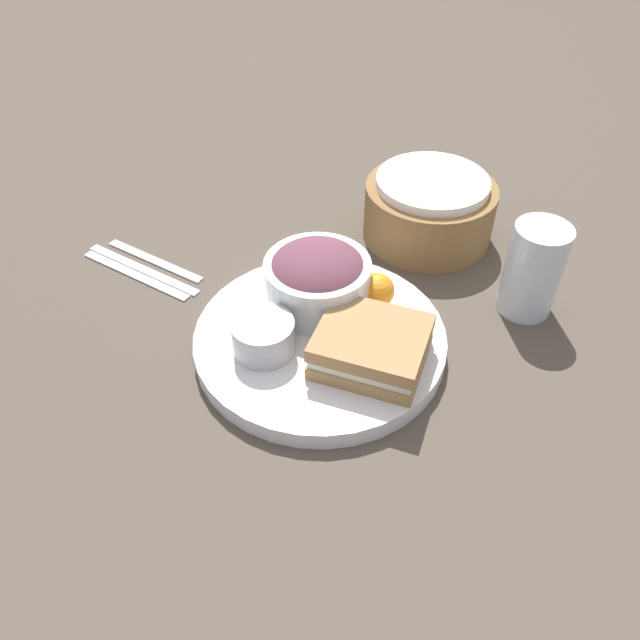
{
  "coord_description": "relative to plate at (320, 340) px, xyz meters",
  "views": [
    {
      "loc": [
        0.26,
        -0.43,
        0.51
      ],
      "look_at": [
        0.0,
        0.0,
        0.04
      ],
      "focal_mm": 35.0,
      "sensor_mm": 36.0,
      "label": 1
    }
  ],
  "objects": [
    {
      "name": "spoon",
      "position": [
        -0.27,
        0.02,
        -0.01
      ],
      "size": [
        0.16,
        0.01,
        0.01
      ],
      "primitive_type": "cube",
      "rotation": [
        0.0,
        0.0,
        3.13
      ],
      "color": "silver",
      "rests_on": "ground_plane"
    },
    {
      "name": "salad_bowl",
      "position": [
        -0.03,
        0.04,
        0.05
      ],
      "size": [
        0.12,
        0.12,
        0.07
      ],
      "color": "white",
      "rests_on": "plate"
    },
    {
      "name": "ground_plane",
      "position": [
        0.0,
        0.0,
        -0.01
      ],
      "size": [
        4.0,
        4.0,
        0.0
      ],
      "primitive_type": "plane",
      "color": "#4C4238"
    },
    {
      "name": "bread_basket",
      "position": [
        0.01,
        0.26,
        0.03
      ],
      "size": [
        0.18,
        0.18,
        0.09
      ],
      "color": "olive",
      "rests_on": "ground_plane"
    },
    {
      "name": "sandwich",
      "position": [
        0.07,
        -0.01,
        0.03
      ],
      "size": [
        0.13,
        0.12,
        0.04
      ],
      "color": "#A37A4C",
      "rests_on": "plate"
    },
    {
      "name": "plate",
      "position": [
        0.0,
        0.0,
        0.0
      ],
      "size": [
        0.28,
        0.28,
        0.02
      ],
      "primitive_type": "cylinder",
      "color": "silver",
      "rests_on": "ground_plane"
    },
    {
      "name": "knife",
      "position": [
        -0.27,
        0.0,
        -0.01
      ],
      "size": [
        0.18,
        0.01,
        0.01
      ],
      "primitive_type": "cube",
      "rotation": [
        0.0,
        0.0,
        3.13
      ],
      "color": "silver",
      "rests_on": "ground_plane"
    },
    {
      "name": "drink_glass",
      "position": [
        0.18,
        0.19,
        0.05
      ],
      "size": [
        0.07,
        0.07,
        0.12
      ],
      "primitive_type": "cylinder",
      "color": "silver",
      "rests_on": "ground_plane"
    },
    {
      "name": "orange_wedge",
      "position": [
        0.03,
        0.08,
        0.03
      ],
      "size": [
        0.04,
        0.04,
        0.04
      ],
      "primitive_type": "sphere",
      "color": "orange",
      "rests_on": "plate"
    },
    {
      "name": "dressing_cup",
      "position": [
        -0.04,
        -0.05,
        0.03
      ],
      "size": [
        0.07,
        0.07,
        0.04
      ],
      "primitive_type": "cylinder",
      "color": "#B7B7BC",
      "rests_on": "plate"
    },
    {
      "name": "fork",
      "position": [
        -0.27,
        -0.01,
        -0.01
      ],
      "size": [
        0.18,
        0.01,
        0.01
      ],
      "primitive_type": "cube",
      "rotation": [
        0.0,
        0.0,
        3.13
      ],
      "color": "silver",
      "rests_on": "ground_plane"
    }
  ]
}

